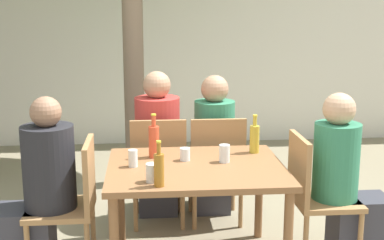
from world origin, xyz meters
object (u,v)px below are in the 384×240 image
at_px(drinking_glass_0, 185,154).
at_px(person_seated_2, 158,151).
at_px(soda_bottle_1, 154,141).
at_px(drinking_glass_3, 133,158).
at_px(patio_chair_1, 314,191).
at_px(patio_chair_0, 73,199).
at_px(amber_bottle_0, 159,169).
at_px(patio_chair_3, 216,163).
at_px(dining_table_front, 196,178).
at_px(person_seated_1, 347,187).
at_px(person_seated_0, 37,196).
at_px(oil_cruet_2, 254,138).
at_px(drinking_glass_1, 153,173).
at_px(patio_chair_2, 158,165).
at_px(drinking_glass_2, 224,153).
at_px(person_seated_3, 213,152).

bearing_deg(drinking_glass_0, person_seated_2, 101.95).
relative_size(soda_bottle_1, drinking_glass_3, 2.71).
bearing_deg(patio_chair_1, patio_chair_0, 90.00).
bearing_deg(patio_chair_0, amber_bottle_0, 55.19).
distance_m(soda_bottle_1, drinking_glass_0, 0.25).
height_order(patio_chair_3, amber_bottle_0, amber_bottle_0).
bearing_deg(dining_table_front, person_seated_1, -0.00).
bearing_deg(drinking_glass_0, person_seated_1, -6.40).
relative_size(person_seated_0, amber_bottle_0, 4.35).
bearing_deg(oil_cruet_2, patio_chair_0, -167.54).
height_order(amber_bottle_0, oil_cruet_2, oil_cruet_2).
bearing_deg(amber_bottle_0, patio_chair_0, 145.19).
relative_size(person_seated_1, amber_bottle_0, 4.33).
bearing_deg(drinking_glass_0, amber_bottle_0, -110.42).
xyz_separation_m(oil_cruet_2, drinking_glass_1, (-0.75, -0.59, -0.05)).
bearing_deg(patio_chair_0, drinking_glass_1, 59.75).
bearing_deg(dining_table_front, patio_chair_0, 180.00).
relative_size(patio_chair_2, amber_bottle_0, 3.27).
relative_size(patio_chair_3, person_seated_0, 0.75).
xyz_separation_m(patio_chair_3, drinking_glass_2, (-0.03, -0.66, 0.27)).
bearing_deg(drinking_glass_3, person_seated_3, 54.96).
relative_size(patio_chair_3, drinking_glass_0, 10.30).
xyz_separation_m(patio_chair_2, drinking_glass_0, (0.17, -0.59, 0.25)).
bearing_deg(person_seated_2, person_seated_0, 49.01).
distance_m(patio_chair_0, oil_cruet_2, 1.35).
height_order(patio_chair_2, oil_cruet_2, oil_cruet_2).
bearing_deg(drinking_glass_1, amber_bottle_0, -66.34).
bearing_deg(person_seated_2, person_seated_1, 143.95).
height_order(person_seated_0, drinking_glass_0, person_seated_0).
bearing_deg(patio_chair_3, patio_chair_1, 129.31).
relative_size(dining_table_front, amber_bottle_0, 4.23).
relative_size(dining_table_front, drinking_glass_0, 13.33).
bearing_deg(drinking_glass_2, dining_table_front, -162.50).
relative_size(person_seated_3, amber_bottle_0, 4.38).
bearing_deg(drinking_glass_3, drinking_glass_2, 4.66).
xyz_separation_m(patio_chair_2, soda_bottle_1, (-0.04, -0.50, 0.33)).
distance_m(patio_chair_0, person_seated_3, 1.43).
bearing_deg(amber_bottle_0, drinking_glass_3, 111.78).
bearing_deg(drinking_glass_0, drinking_glass_3, -162.42).
relative_size(soda_bottle_1, drinking_glass_0, 3.54).
xyz_separation_m(person_seated_1, drinking_glass_0, (-1.13, 0.13, 0.23)).
xyz_separation_m(patio_chair_3, person_seated_0, (-1.30, -0.72, 0.02)).
relative_size(amber_bottle_0, drinking_glass_1, 2.43).
height_order(patio_chair_1, drinking_glass_2, patio_chair_1).
distance_m(soda_bottle_1, drinking_glass_3, 0.26).
relative_size(person_seated_3, drinking_glass_2, 10.05).
bearing_deg(patio_chair_0, person_seated_2, 148.13).
height_order(patio_chair_0, drinking_glass_0, patio_chair_0).
bearing_deg(patio_chair_0, drinking_glass_2, 93.57).
distance_m(person_seated_0, person_seated_2, 1.26).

